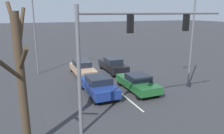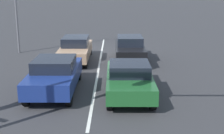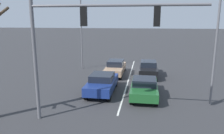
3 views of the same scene
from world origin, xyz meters
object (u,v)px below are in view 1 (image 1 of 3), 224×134
street_lamp_left_shoulder (191,31)px  traffic_signal_gantry (126,41)px  car_darkgreen_leftlane_front (138,82)px  car_tan_midlane_second (82,68)px  car_black_leftlane_second (113,65)px  car_navy_midlane_front (99,85)px  bare_tree_near (21,75)px  street_lamp_right_shoulder (37,30)px

street_lamp_left_shoulder → traffic_signal_gantry: bearing=26.0°
car_darkgreen_leftlane_front → traffic_signal_gantry: (3.38, 4.66, 4.16)m
car_tan_midlane_second → car_darkgreen_leftlane_front: bearing=116.0°
traffic_signal_gantry → street_lamp_left_shoulder: (-7.60, -3.70, -0.03)m
car_darkgreen_leftlane_front → car_black_leftlane_second: car_black_leftlane_second is taller
traffic_signal_gantry → street_lamp_left_shoulder: bearing=-154.0°
traffic_signal_gantry → car_tan_midlane_second: bearing=-91.8°
car_navy_midlane_front → car_black_leftlane_second: 6.79m
street_lamp_left_shoulder → bare_tree_near: size_ratio=1.24×
car_navy_midlane_front → street_lamp_right_shoulder: 9.78m
car_black_leftlane_second → bare_tree_near: (8.99, 11.18, 2.89)m
car_black_leftlane_second → car_darkgreen_leftlane_front: bearing=86.9°
car_black_leftlane_second → street_lamp_right_shoulder: 8.67m
car_darkgreen_leftlane_front → car_tan_midlane_second: car_tan_midlane_second is taller
traffic_signal_gantry → bare_tree_near: (5.29, 0.37, -1.20)m
car_navy_midlane_front → traffic_signal_gantry: 6.51m
car_navy_midlane_front → street_lamp_right_shoulder: (3.80, -8.15, 3.85)m
bare_tree_near → car_darkgreen_leftlane_front: bearing=-149.9°
street_lamp_right_shoulder → street_lamp_left_shoulder: 14.76m
traffic_signal_gantry → car_darkgreen_leftlane_front: bearing=-126.0°
car_darkgreen_leftlane_front → bare_tree_near: (8.66, 5.03, 2.95)m
car_black_leftlane_second → bare_tree_near: 14.64m
car_tan_midlane_second → car_navy_midlane_front: bearing=87.8°
car_navy_midlane_front → street_lamp_left_shoulder: (-7.49, 1.35, 4.07)m
car_darkgreen_leftlane_front → street_lamp_right_shoulder: (7.07, -8.55, 3.91)m
car_darkgreen_leftlane_front → bare_tree_near: bare_tree_near is taller
car_navy_midlane_front → car_black_leftlane_second: car_black_leftlane_second is taller
car_black_leftlane_second → street_lamp_right_shoulder: bearing=-17.9°
car_black_leftlane_second → traffic_signal_gantry: 12.14m
car_navy_midlane_front → car_black_leftlane_second: (-3.59, -5.76, 0.01)m
car_tan_midlane_second → street_lamp_right_shoulder: street_lamp_right_shoulder is taller
car_darkgreen_leftlane_front → car_tan_midlane_second: 6.94m
street_lamp_right_shoulder → bare_tree_near: bearing=83.3°
street_lamp_right_shoulder → street_lamp_left_shoulder: (-11.29, 9.50, 0.22)m
bare_tree_near → car_navy_midlane_front: bearing=-134.9°
car_darkgreen_leftlane_front → street_lamp_left_shoulder: 5.98m
car_tan_midlane_second → street_lamp_right_shoulder: bearing=-29.8°
car_navy_midlane_front → car_darkgreen_leftlane_front: 3.29m
car_tan_midlane_second → car_black_leftlane_second: 3.37m
traffic_signal_gantry → bare_tree_near: bearing=4.0°
car_darkgreen_leftlane_front → street_lamp_left_shoulder: bearing=167.2°
street_lamp_right_shoulder → car_black_leftlane_second: bearing=162.1°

